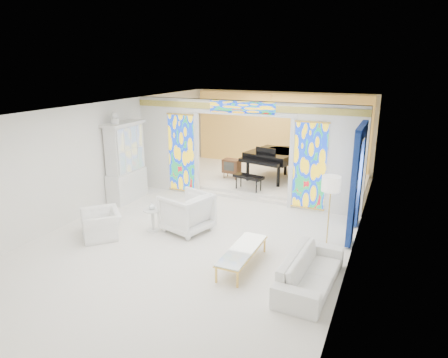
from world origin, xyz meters
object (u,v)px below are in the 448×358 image
at_px(coffee_table, 242,251).
at_px(tv_console, 231,166).
at_px(armchair_right, 187,212).
at_px(sofa, 310,271).
at_px(grand_piano, 279,156).
at_px(armchair_left, 101,224).
at_px(china_cabinet, 126,163).

distance_m(coffee_table, tv_console, 5.91).
xyz_separation_m(armchair_right, sofa, (3.36, -1.34, -0.17)).
bearing_deg(grand_piano, armchair_left, -101.38).
distance_m(sofa, coffee_table, 1.46).
height_order(coffee_table, grand_piano, grand_piano).
xyz_separation_m(armchair_left, tv_console, (1.16, 5.35, 0.29)).
xyz_separation_m(china_cabinet, sofa, (6.17, -2.68, -0.86)).
bearing_deg(armchair_right, grand_piano, -175.02).
distance_m(armchair_left, coffee_table, 3.65).
bearing_deg(armchair_right, armchair_left, -40.58).
bearing_deg(armchair_left, tv_console, 121.13).
distance_m(armchair_right, grand_piano, 4.96).
relative_size(armchair_right, grand_piano, 0.35).
height_order(armchair_right, grand_piano, grand_piano).
bearing_deg(armchair_left, sofa, 41.10).
relative_size(armchair_left, grand_piano, 0.32).
bearing_deg(coffee_table, armchair_left, 179.91).
bearing_deg(armchair_left, grand_piano, 109.29).
bearing_deg(grand_piano, tv_console, -144.67).
bearing_deg(armchair_right, tv_console, -156.33).
distance_m(armchair_left, armchair_right, 2.07).
bearing_deg(sofa, china_cabinet, 69.55).
xyz_separation_m(armchair_left, armchair_right, (1.72, 1.13, 0.17)).
xyz_separation_m(armchair_right, coffee_table, (1.92, -1.14, -0.14)).
height_order(china_cabinet, armchair_left, china_cabinet).
height_order(sofa, coffee_table, sofa).
bearing_deg(armchair_left, china_cabinet, 156.91).
bearing_deg(armchair_right, coffee_table, 75.42).
relative_size(china_cabinet, armchair_right, 2.54).
relative_size(sofa, coffee_table, 1.25).
bearing_deg(grand_piano, china_cabinet, -124.26).
distance_m(china_cabinet, armchair_right, 3.18).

